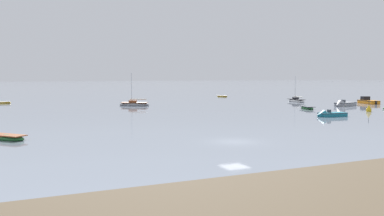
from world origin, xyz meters
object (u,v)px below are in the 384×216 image
motorboat_moored_3 (328,115)px  motorboat_moored_4 (366,102)px  channel_buoy (369,109)px  rowboat_moored_2 (6,138)px  rowboat_moored_1 (307,108)px  rowboat_moored_3 (1,103)px  sailboat_moored_0 (296,101)px  motorboat_moored_1 (343,105)px  sailboat_moored_1 (134,104)px  rowboat_moored_0 (222,96)px

motorboat_moored_3 → motorboat_moored_4: size_ratio=0.79×
motorboat_moored_3 → motorboat_moored_4: (30.00, 20.21, 0.13)m
channel_buoy → rowboat_moored_2: bearing=-172.0°
rowboat_moored_1 → rowboat_moored_3: size_ratio=1.11×
motorboat_moored_3 → motorboat_moored_4: bearing=-138.7°
sailboat_moored_0 → rowboat_moored_3: sailboat_moored_0 is taller
motorboat_moored_1 → sailboat_moored_1: (-39.54, 19.71, 0.03)m
rowboat_moored_0 → motorboat_moored_4: 43.09m
rowboat_moored_1 → sailboat_moored_1: size_ratio=0.67×
motorboat_moored_4 → motorboat_moored_1: bearing=124.3°
rowboat_moored_2 → motorboat_moored_1: (65.72, 20.46, 0.09)m
rowboat_moored_3 → motorboat_moored_3: bearing=-58.8°
motorboat_moored_3 → sailboat_moored_1: bearing=-52.6°
motorboat_moored_4 → channel_buoy: channel_buoy is taller
rowboat_moored_0 → motorboat_moored_1: bearing=161.4°
motorboat_moored_3 → channel_buoy: bearing=-155.6°
rowboat_moored_2 → rowboat_moored_3: 59.63m
sailboat_moored_1 → rowboat_moored_2: bearing=89.6°
rowboat_moored_2 → motorboat_moored_3: 47.04m
rowboat_moored_1 → rowboat_moored_2: bearing=125.4°
channel_buoy → rowboat_moored_0: bearing=88.6°
rowboat_moored_0 → motorboat_moored_3: bearing=142.3°
sailboat_moored_0 → rowboat_moored_2: 75.27m
sailboat_moored_1 → channel_buoy: bearing=169.5°
rowboat_moored_2 → motorboat_moored_4: motorboat_moored_4 is taller
rowboat_moored_2 → rowboat_moored_3: rowboat_moored_2 is taller
rowboat_moored_2 → motorboat_moored_4: size_ratio=0.68×
sailboat_moored_0 → motorboat_moored_3: sailboat_moored_0 is taller
rowboat_moored_0 → sailboat_moored_1: sailboat_moored_1 is taller
motorboat_moored_1 → channel_buoy: bearing=49.4°
rowboat_moored_2 → motorboat_moored_3: size_ratio=0.87×
motorboat_moored_1 → rowboat_moored_3: 75.97m
channel_buoy → sailboat_moored_0: bearing=77.7°
motorboat_moored_1 → motorboat_moored_4: size_ratio=0.97×
sailboat_moored_1 → motorboat_moored_3: size_ratio=1.38×
sailboat_moored_1 → motorboat_moored_3: bearing=152.7°
rowboat_moored_3 → motorboat_moored_4: (76.21, -34.98, 0.19)m
motorboat_moored_4 → rowboat_moored_2: bearing=121.5°
sailboat_moored_0 → motorboat_moored_3: (-19.20, -31.70, -0.05)m
rowboat_moored_1 → motorboat_moored_1: size_ratio=0.75×
motorboat_moored_3 → rowboat_moored_3: bearing=-42.7°
rowboat_moored_0 → rowboat_moored_2: (-61.41, -64.88, 0.04)m
rowboat_moored_0 → rowboat_moored_1: size_ratio=0.79×
rowboat_moored_1 → motorboat_moored_3: bearing=169.1°
channel_buoy → motorboat_moored_1: bearing=64.5°
rowboat_moored_1 → channel_buoy: (6.02, -9.45, 0.26)m
rowboat_moored_0 → sailboat_moored_1: size_ratio=0.53×
sailboat_moored_1 → rowboat_moored_3: size_ratio=1.67×
rowboat_moored_2 → motorboat_moored_4: bearing=67.4°
sailboat_moored_0 → sailboat_moored_1: sailboat_moored_1 is taller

